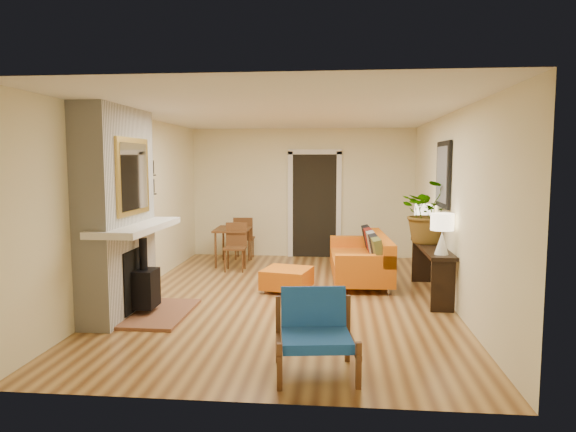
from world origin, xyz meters
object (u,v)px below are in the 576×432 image
object	(u,v)px
console_table	(432,256)
lamp_far	(424,217)
blue_chair	(315,328)
lamp_near	(442,229)
houseplant	(429,212)
sofa	(364,259)
ottoman	(287,278)
dining_table	(236,235)

from	to	relation	value
console_table	lamp_far	size ratio (longest dim) A/B	3.43
blue_chair	lamp_near	distance (m)	2.76
blue_chair	lamp_near	bearing A→B (deg)	54.47
console_table	houseplant	bearing A→B (deg)	92.10
sofa	console_table	distance (m)	1.30
ottoman	blue_chair	world-z (taller)	blue_chair
sofa	console_table	bearing A→B (deg)	-44.45
sofa	houseplant	world-z (taller)	houseplant
sofa	blue_chair	size ratio (longest dim) A/B	2.60
sofa	dining_table	size ratio (longest dim) A/B	1.33
dining_table	lamp_far	xyz separation A→B (m)	(3.25, -1.25, 0.51)
console_table	ottoman	bearing A→B (deg)	178.13
console_table	houseplant	distance (m)	0.67
dining_table	console_table	world-z (taller)	dining_table
lamp_near	dining_table	bearing A→B (deg)	140.65
lamp_near	ottoman	bearing A→B (deg)	160.43
ottoman	console_table	distance (m)	2.14
sofa	blue_chair	xyz separation A→B (m)	(-0.64, -3.75, 0.05)
dining_table	lamp_near	distance (m)	4.24
sofa	houseplant	bearing A→B (deg)	-34.61
sofa	lamp_near	size ratio (longest dim) A/B	3.88
ottoman	console_table	bearing A→B (deg)	-1.87
console_table	lamp_near	size ratio (longest dim) A/B	3.43
ottoman	blue_chair	distance (m)	2.98
blue_chair	console_table	size ratio (longest dim) A/B	0.44
sofa	houseplant	size ratio (longest dim) A/B	2.24
dining_table	console_table	distance (m)	3.81
ottoman	dining_table	size ratio (longest dim) A/B	0.51
blue_chair	dining_table	xyz separation A→B (m)	(-1.70, 4.85, 0.15)
dining_table	console_table	xyz separation A→B (m)	(3.25, -1.99, 0.02)
ottoman	lamp_near	distance (m)	2.39
blue_chair	lamp_far	distance (m)	3.97
blue_chair	lamp_far	xyz separation A→B (m)	(1.56, 3.60, 0.66)
blue_chair	dining_table	bearing A→B (deg)	109.29
dining_table	lamp_far	bearing A→B (deg)	-21.00
ottoman	blue_chair	bearing A→B (deg)	-79.43
lamp_far	console_table	bearing A→B (deg)	-90.00
dining_table	houseplant	distance (m)	3.72
ottoman	blue_chair	size ratio (longest dim) A/B	0.99
ottoman	dining_table	bearing A→B (deg)	120.92
ottoman	lamp_far	bearing A→B (deg)	17.71
blue_chair	houseplant	distance (m)	3.58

